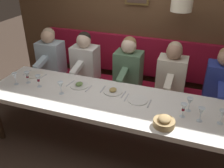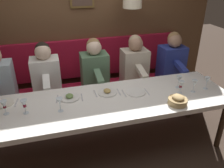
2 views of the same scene
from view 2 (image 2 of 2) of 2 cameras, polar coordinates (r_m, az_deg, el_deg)
ground_plane at (r=3.18m, az=-1.02°, el=-15.50°), size 12.00×12.00×0.00m
dining_table at (r=2.76m, az=-1.13°, el=-5.03°), size 0.90×3.03×0.74m
banquette_bench at (r=3.74m, az=-4.51°, el=-3.97°), size 0.52×3.23×0.45m
back_wall_panel at (r=3.86m, az=-6.80°, el=15.09°), size 0.59×4.43×2.90m
diner_nearest at (r=3.91m, az=14.62°, el=6.22°), size 0.60×0.40×0.79m
diner_near at (r=3.64m, az=5.60°, el=5.43°), size 0.60×0.40×0.79m
diner_middle at (r=3.48m, az=-4.35°, el=4.39°), size 0.60×0.40×0.79m
diner_far at (r=3.42m, az=-16.09°, el=3.00°), size 0.60×0.40×0.79m
place_setting_0 at (r=2.81m, az=-10.44°, el=-3.24°), size 0.24×0.32×0.05m
place_setting_1 at (r=2.90m, az=5.86°, el=-2.05°), size 0.24×0.31×0.01m
place_setting_2 at (r=2.94m, az=-25.29°, el=-4.32°), size 0.24×0.32×0.01m
place_setting_3 at (r=2.88m, az=-1.19°, el=-1.98°), size 0.24×0.31×0.05m
wine_glass_0 at (r=2.95m, az=16.66°, el=-0.16°), size 0.07×0.07×0.16m
wine_glass_1 at (r=2.54m, az=-12.80°, el=-4.33°), size 0.07×0.07×0.16m
wine_glass_2 at (r=2.68m, az=-25.10°, el=-4.66°), size 0.07×0.07×0.16m
wine_glass_4 at (r=3.17m, az=22.42°, el=0.78°), size 0.07×0.07×0.16m
wine_glass_5 at (r=2.61m, az=-20.86°, el=-4.63°), size 0.07×0.07×0.16m
wine_glass_6 at (r=3.03m, az=19.66°, el=0.12°), size 0.07×0.07×0.16m
wine_glass_7 at (r=3.08m, az=16.19°, el=1.10°), size 0.07×0.07×0.16m
bread_bowl at (r=2.74m, az=15.94°, el=-3.88°), size 0.22×0.22×0.12m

